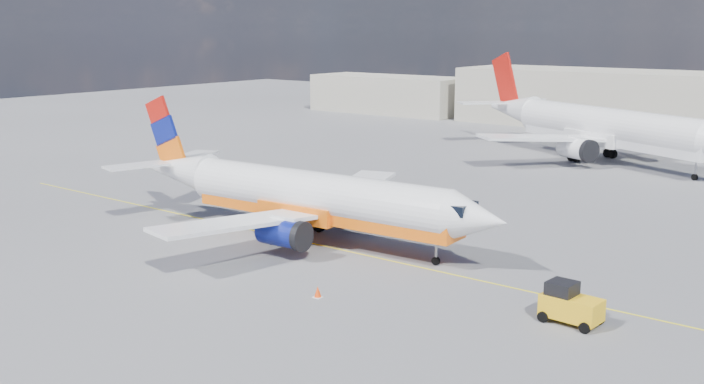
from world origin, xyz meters
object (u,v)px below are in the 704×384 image
Objects in this scene: main_jet at (306,196)px; second_jet at (601,127)px; traffic_cone at (318,292)px; gse_tug at (570,304)px.

main_jet is 0.84× the size of second_jet.
second_jet is at bearing 94.80° from traffic_cone.
gse_tug reaches higher than traffic_cone.
gse_tug is (16.20, -46.31, -2.73)m from second_jet.
second_jet is at bearing 81.78° from main_jet.
second_jet reaches higher than traffic_cone.
second_jet reaches higher than gse_tug.
traffic_cone is (4.28, -51.07, -3.37)m from second_jet.
main_jet reaches higher than gse_tug.
gse_tug is 4.66× the size of traffic_cone.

